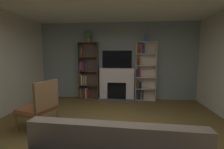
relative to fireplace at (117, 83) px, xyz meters
The scene contains 10 objects.
ground_plane 3.07m from the fireplace, 90.00° to the right, with size 7.50×7.50×0.00m, color brown.
wall_back_accent 0.80m from the fireplace, 90.00° to the left, with size 5.82×0.06×2.79m, color gray.
fireplace is the anchor object (origin of this frame).
tv 0.86m from the fireplace, 90.00° to the left, with size 1.07×0.06×0.63m, color black.
bookshelf_left 1.17m from the fireplace, behind, with size 0.71×0.31×2.07m.
bookshelf_right 1.04m from the fireplace, ahead, with size 0.71×0.27×2.07m.
potted_plant 1.98m from the fireplace, behind, with size 0.25×0.25×0.38m.
vase_with_flowers 1.91m from the fireplace, ahead, with size 0.15×0.15×0.41m.
armchair 3.02m from the fireplace, 119.22° to the right, with size 0.80×0.79×1.09m.
coffee_table 3.70m from the fireplace, 85.88° to the right, with size 0.95×0.54×0.38m.
Camera 1 is at (0.41, -2.87, 1.63)m, focal length 26.18 mm.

